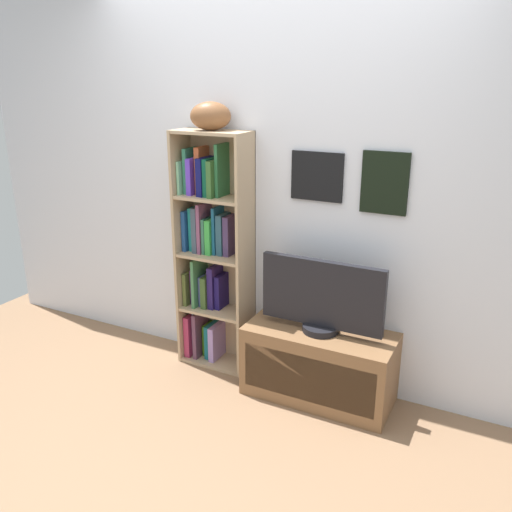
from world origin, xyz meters
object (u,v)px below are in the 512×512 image
bookshelf (211,254)px  television (322,297)px  tv_stand (319,364)px  football (211,116)px

bookshelf → television: bearing=-7.6°
tv_stand → television: (0.00, 0.00, 0.45)m
football → tv_stand: bearing=-6.1°
bookshelf → football: (0.05, -0.03, 0.91)m
bookshelf → tv_stand: bookshelf is taller
football → tv_stand: (0.80, -0.08, -1.47)m
football → tv_stand: size_ratio=0.27×
bookshelf → television: size_ratio=2.12×
football → bookshelf: bearing=148.3°
tv_stand → television: size_ratio=1.21×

